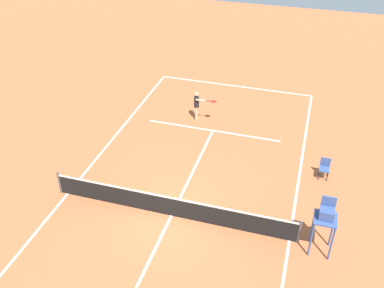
% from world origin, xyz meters
% --- Properties ---
extents(ground_plane, '(60.00, 60.00, 0.00)m').
position_xyz_m(ground_plane, '(0.00, 0.00, 0.00)').
color(ground_plane, '#B76038').
extents(court_lines, '(9.52, 24.44, 0.01)m').
position_xyz_m(court_lines, '(0.00, 0.00, 0.00)').
color(court_lines, white).
rests_on(court_lines, ground).
extents(tennis_net, '(10.12, 0.10, 1.07)m').
position_xyz_m(tennis_net, '(0.00, 0.00, 0.50)').
color(tennis_net, '#4C4C51').
rests_on(tennis_net, ground).
extents(player_serving, '(1.27, 0.48, 1.64)m').
position_xyz_m(player_serving, '(1.11, -7.59, 0.97)').
color(player_serving, '#D8A884').
rests_on(player_serving, ground).
extents(tennis_ball, '(0.07, 0.07, 0.07)m').
position_xyz_m(tennis_ball, '(2.94, -6.34, 0.03)').
color(tennis_ball, '#CCE033').
rests_on(tennis_ball, ground).
extents(umpire_chair, '(0.80, 0.80, 2.41)m').
position_xyz_m(umpire_chair, '(-5.77, 0.15, 1.61)').
color(umpire_chair, '#38518C').
rests_on(umpire_chair, ground).
extents(courtside_chair_mid, '(0.44, 0.46, 0.95)m').
position_xyz_m(courtside_chair_mid, '(-5.72, -4.34, 0.53)').
color(courtside_chair_mid, '#262626').
rests_on(courtside_chair_mid, ground).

